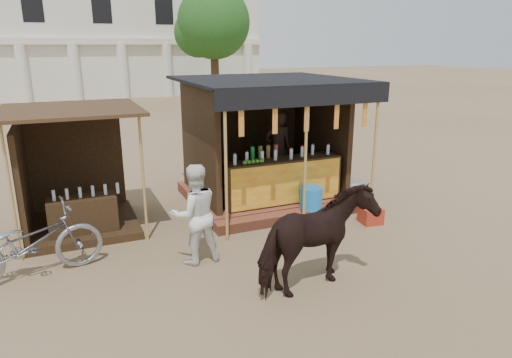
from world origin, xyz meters
The scene contains 11 objects.
ground centered at (0.00, 0.00, 0.00)m, with size 120.00×120.00×0.00m, color #846B4C.
main_stall centered at (1.03, 3.36, 1.03)m, with size 3.60×3.61×2.78m.
secondary_stall centered at (-3.17, 3.24, 0.85)m, with size 2.40×2.40×2.38m.
cow centered at (0.01, -0.60, 0.77)m, with size 0.83×1.82×1.54m, color black.
motorbike centered at (-3.84, 1.43, 0.57)m, with size 0.75×2.16×1.14m, color gray.
bystander centered at (-1.36, 0.96, 0.84)m, with size 0.81×0.63×1.67m, color white.
blue_barrel centered at (1.41, 1.98, 0.33)m, with size 0.47×0.47×0.65m, color blue.
red_crate centered at (2.36, 1.22, 0.16)m, with size 0.40×0.39×0.32m, color maroon.
cooler centered at (2.78, 2.60, 0.23)m, with size 0.73×0.58×0.46m.
background_building centered at (-2.00, 29.94, 3.98)m, with size 26.00×7.45×8.18m.
tree centered at (5.81, 22.14, 4.63)m, with size 4.50×4.40×7.00m.
Camera 1 is at (-3.18, -5.79, 3.47)m, focal length 32.00 mm.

